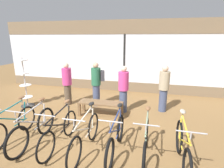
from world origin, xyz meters
TOP-DOWN VIEW (x-y plane):
  - ground_plane at (0.00, 0.00)m, footprint 24.00×24.00m
  - shop_back_wall at (0.00, 4.22)m, footprint 12.00×0.08m
  - bicycle_far_left at (-1.95, -0.41)m, footprint 0.46×1.65m
  - bicycle_left at (-1.33, -0.46)m, footprint 0.46×1.70m
  - bicycle_center_left at (-0.68, -0.39)m, footprint 0.46×1.70m
  - bicycle_center at (-0.03, -0.45)m, footprint 0.46×1.74m
  - bicycle_center_right at (0.63, -0.35)m, footprint 0.46×1.70m
  - bicycle_right at (1.26, -0.34)m, footprint 0.46×1.64m
  - bicycle_far_right at (1.97, -0.46)m, footprint 0.46×1.77m
  - accessory_rack at (-3.12, 1.53)m, footprint 0.48×0.48m
  - display_bench at (-0.25, 1.38)m, footprint 1.40×0.44m
  - customer_near_rack at (-1.75, 2.06)m, footprint 0.35×0.35m
  - customer_by_window at (-0.66, 2.23)m, footprint 0.54×0.42m
  - customer_mid_floor at (0.39, 1.88)m, footprint 0.48×0.48m
  - customer_near_bench at (1.69, 2.24)m, footprint 0.44×0.44m

SIDE VIEW (x-z plane):
  - ground_plane at x=0.00m, z-range 0.00..0.00m
  - bicycle_center_right at x=0.63m, z-range -0.14..0.87m
  - bicycle_right at x=1.26m, z-range -0.14..0.87m
  - bicycle_far_left at x=-1.95m, z-range -0.13..0.88m
  - bicycle_center_left at x=-0.68m, z-range -0.13..0.88m
  - bicycle_center at x=-0.03m, z-range -0.13..0.89m
  - bicycle_left at x=-1.33m, z-range -0.13..0.90m
  - display_bench at x=-0.25m, z-range 0.15..0.62m
  - bicycle_far_right at x=1.97m, z-range -0.12..0.92m
  - accessory_rack at x=-3.12m, z-range -0.16..1.63m
  - customer_near_rack at x=-1.75m, z-range 0.03..1.61m
  - customer_mid_floor at x=0.39m, z-range 0.03..1.61m
  - customer_near_bench at x=1.69m, z-range 0.04..1.62m
  - customer_by_window at x=-0.66m, z-range 0.06..1.66m
  - shop_back_wall at x=0.00m, z-range 0.04..3.24m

